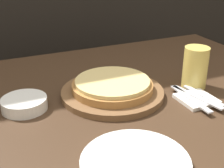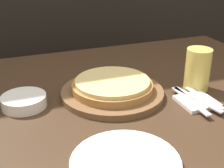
{
  "view_description": "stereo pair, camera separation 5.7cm",
  "coord_description": "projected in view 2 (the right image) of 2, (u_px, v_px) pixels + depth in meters",
  "views": [
    {
      "loc": [
        -0.37,
        -0.84,
        1.18
      ],
      "look_at": [
        0.01,
        0.0,
        0.76
      ],
      "focal_mm": 50.0,
      "sensor_mm": 36.0,
      "label": 1
    },
    {
      "loc": [
        -0.32,
        -0.86,
        1.18
      ],
      "look_at": [
        0.01,
        0.0,
        0.76
      ],
      "focal_mm": 50.0,
      "sensor_mm": 36.0,
      "label": 2
    }
  ],
  "objects": [
    {
      "name": "napkin_stack",
      "position": [
        197.0,
        102.0,
        0.97
      ],
      "size": [
        0.11,
        0.11,
        0.01
      ],
      "color": "white",
      "rests_on": "dining_table"
    },
    {
      "name": "fork",
      "position": [
        190.0,
        101.0,
        0.96
      ],
      "size": [
        0.02,
        0.2,
        0.0
      ],
      "color": "silver",
      "rests_on": "napkin_stack"
    },
    {
      "name": "beer_glass",
      "position": [
        198.0,
        68.0,
        1.04
      ],
      "size": [
        0.08,
        0.08,
        0.14
      ],
      "color": "#E5C65B",
      "rests_on": "dining_table"
    },
    {
      "name": "dinner_plate",
      "position": [
        125.0,
        164.0,
        0.7
      ],
      "size": [
        0.25,
        0.25,
        0.02
      ],
      "color": "white",
      "rests_on": "dining_table"
    },
    {
      "name": "pizza_on_board",
      "position": [
        112.0,
        88.0,
        1.02
      ],
      "size": [
        0.34,
        0.34,
        0.06
      ],
      "color": "brown",
      "rests_on": "dining_table"
    },
    {
      "name": "spoon",
      "position": [
        204.0,
        98.0,
        0.98
      ],
      "size": [
        0.03,
        0.17,
        0.0
      ],
      "color": "silver",
      "rests_on": "napkin_stack"
    },
    {
      "name": "side_bowl",
      "position": [
        24.0,
        101.0,
        0.95
      ],
      "size": [
        0.14,
        0.14,
        0.04
      ],
      "color": "white",
      "rests_on": "dining_table"
    },
    {
      "name": "dinner_knife",
      "position": [
        197.0,
        99.0,
        0.97
      ],
      "size": [
        0.06,
        0.2,
        0.0
      ],
      "color": "silver",
      "rests_on": "napkin_stack"
    }
  ]
}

